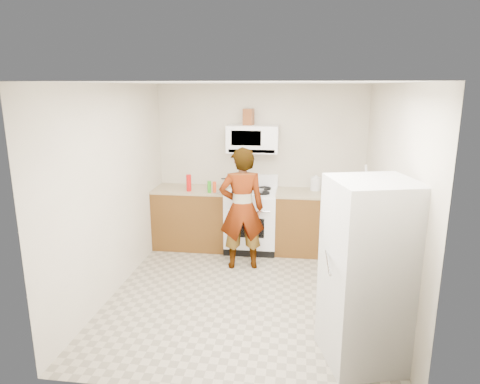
% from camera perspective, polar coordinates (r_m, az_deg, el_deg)
% --- Properties ---
extents(floor, '(3.60, 3.60, 0.00)m').
position_cam_1_polar(floor, '(5.37, 0.81, -13.37)').
color(floor, gray).
rests_on(floor, ground).
extents(back_wall, '(3.20, 0.02, 2.50)m').
position_cam_1_polar(back_wall, '(6.67, 2.72, 3.43)').
color(back_wall, beige).
rests_on(back_wall, floor).
extents(right_wall, '(0.02, 3.60, 2.50)m').
position_cam_1_polar(right_wall, '(5.00, 19.27, -0.93)').
color(right_wall, beige).
rests_on(right_wall, floor).
extents(cabinet_left, '(1.12, 0.62, 0.90)m').
position_cam_1_polar(cabinet_left, '(6.74, -6.45, -3.53)').
color(cabinet_left, brown).
rests_on(cabinet_left, floor).
extents(counter_left, '(1.14, 0.64, 0.03)m').
position_cam_1_polar(counter_left, '(6.62, -6.56, 0.33)').
color(counter_left, tan).
rests_on(counter_left, cabinet_left).
extents(cabinet_right, '(0.80, 0.62, 0.90)m').
position_cam_1_polar(cabinet_right, '(6.55, 8.35, -4.13)').
color(cabinet_right, brown).
rests_on(cabinet_right, floor).
extents(counter_right, '(0.82, 0.64, 0.03)m').
position_cam_1_polar(counter_right, '(6.42, 8.50, -0.16)').
color(counter_right, tan).
rests_on(counter_right, cabinet_right).
extents(gas_range, '(0.76, 0.65, 1.13)m').
position_cam_1_polar(gas_range, '(6.56, 1.53, -3.61)').
color(gas_range, white).
rests_on(gas_range, floor).
extents(microwave, '(0.76, 0.38, 0.40)m').
position_cam_1_polar(microwave, '(6.43, 1.73, 7.11)').
color(microwave, white).
rests_on(microwave, back_wall).
extents(person, '(0.69, 0.53, 1.69)m').
position_cam_1_polar(person, '(5.81, 0.25, -2.24)').
color(person, tan).
rests_on(person, floor).
extents(fridge, '(0.86, 0.86, 1.70)m').
position_cam_1_polar(fridge, '(4.03, 16.73, -10.36)').
color(fridge, silver).
rests_on(fridge, floor).
extents(kettle, '(0.18, 0.18, 0.19)m').
position_cam_1_polar(kettle, '(6.54, 10.06, 1.08)').
color(kettle, silver).
rests_on(kettle, counter_right).
extents(jug, '(0.16, 0.16, 0.24)m').
position_cam_1_polar(jug, '(6.44, 1.15, 9.98)').
color(jug, brown).
rests_on(jug, microwave).
extents(saucepan, '(0.26, 0.26, 0.13)m').
position_cam_1_polar(saucepan, '(6.62, -0.24, 1.35)').
color(saucepan, silver).
rests_on(saucepan, gas_range).
extents(tray, '(0.25, 0.17, 0.05)m').
position_cam_1_polar(tray, '(6.32, 2.01, 0.12)').
color(tray, silver).
rests_on(tray, gas_range).
extents(bottle_spray, '(0.09, 0.09, 0.25)m').
position_cam_1_polar(bottle_spray, '(6.43, -6.84, 1.22)').
color(bottle_spray, '#B60E0D').
rests_on(bottle_spray, counter_left).
extents(bottle_hot_sauce, '(0.06, 0.06, 0.16)m').
position_cam_1_polar(bottle_hot_sauce, '(6.30, -3.43, 0.65)').
color(bottle_hot_sauce, red).
rests_on(bottle_hot_sauce, counter_left).
extents(bottle_green_cap, '(0.07, 0.07, 0.18)m').
position_cam_1_polar(bottle_green_cap, '(6.31, -4.12, 0.70)').
color(bottle_green_cap, '#278B19').
rests_on(bottle_green_cap, counter_left).
extents(pot_lid, '(0.28, 0.28, 0.01)m').
position_cam_1_polar(pot_lid, '(6.32, -2.59, -0.02)').
color(pot_lid, silver).
rests_on(pot_lid, counter_left).
extents(broom, '(0.30, 0.17, 1.45)m').
position_cam_1_polar(broom, '(6.13, 17.06, -3.08)').
color(broom, white).
rests_on(broom, floor).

